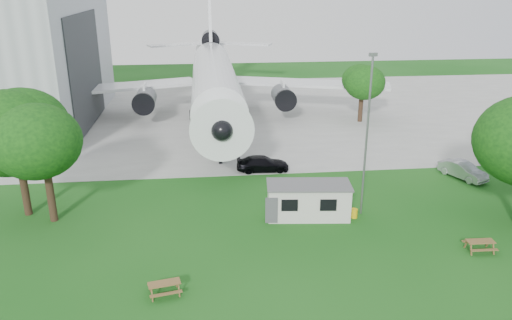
{
  "coord_description": "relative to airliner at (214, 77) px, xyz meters",
  "views": [
    {
      "loc": [
        -3.43,
        -27.14,
        16.81
      ],
      "look_at": [
        0.35,
        8.0,
        4.0
      ],
      "focal_mm": 35.0,
      "sensor_mm": 36.0,
      "label": 1
    }
  ],
  "objects": [
    {
      "name": "tree_west_big",
      "position": [
        -14.97,
        -27.07,
        1.33
      ],
      "size": [
        7.77,
        7.77,
        10.5
      ],
      "color": "#382619",
      "rests_on": "ground"
    },
    {
      "name": "tree_west_small",
      "position": [
        -12.76,
        -28.35,
        0.71
      ],
      "size": [
        6.48,
        6.48,
        9.24
      ],
      "color": "#382619",
      "rests_on": "ground"
    },
    {
      "name": "airliner",
      "position": [
        0.0,
        0.0,
        0.0
      ],
      "size": [
        46.36,
        47.73,
        17.69
      ],
      "color": "white",
      "rests_on": "ground"
    },
    {
      "name": "car_apron_van",
      "position": [
        3.82,
        -19.91,
        -4.57
      ],
      "size": [
        4.88,
        2.07,
        1.4
      ],
      "primitive_type": "imported",
      "rotation": [
        0.0,
        0.0,
        1.55
      ],
      "color": "black",
      "rests_on": "ground"
    },
    {
      "name": "concrete_apron",
      "position": [
        2.0,
        2.14,
        -5.25
      ],
      "size": [
        120.0,
        46.0,
        0.03
      ],
      "primitive_type": "cube",
      "color": "#B7B7B2",
      "rests_on": "ground"
    },
    {
      "name": "site_cabin",
      "position": [
        6.1,
        -29.67,
        -3.96
      ],
      "size": [
        6.87,
        3.29,
        2.62
      ],
      "color": "beige",
      "rests_on": "ground"
    },
    {
      "name": "tree_far_apron",
      "position": [
        18.02,
        -4.16,
        0.03
      ],
      "size": [
        5.16,
        5.16,
        7.91
      ],
      "color": "#382619",
      "rests_on": "ground"
    },
    {
      "name": "ground",
      "position": [
        2.0,
        -35.86,
        -5.27
      ],
      "size": [
        160.0,
        160.0,
        0.0
      ],
      "primitive_type": "plane",
      "color": "#276720"
    },
    {
      "name": "lamp_mast",
      "position": [
        10.2,
        -29.66,
        0.73
      ],
      "size": [
        0.16,
        0.16,
        12.0
      ],
      "primitive_type": "cylinder",
      "color": "slate",
      "rests_on": "ground"
    },
    {
      "name": "picnic_east",
      "position": [
        16.24,
        -35.94,
        -5.27
      ],
      "size": [
        1.85,
        1.56,
        0.76
      ],
      "primitive_type": null,
      "rotation": [
        0.0,
        0.0,
        -0.04
      ],
      "color": "olive",
      "rests_on": "ground"
    },
    {
      "name": "picnic_west",
      "position": [
        -4.0,
        -38.58,
        -5.27
      ],
      "size": [
        2.07,
        1.83,
        0.76
      ],
      "primitive_type": null,
      "rotation": [
        0.0,
        0.0,
        0.2
      ],
      "color": "olive",
      "rests_on": "ground"
    },
    {
      "name": "car_ne_sedan",
      "position": [
        21.44,
        -23.6,
        -4.53
      ],
      "size": [
        3.29,
        4.71,
        1.47
      ],
      "primitive_type": "imported",
      "rotation": [
        0.0,
        0.0,
        0.43
      ],
      "color": "#ADAFB4",
      "rests_on": "ground"
    }
  ]
}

